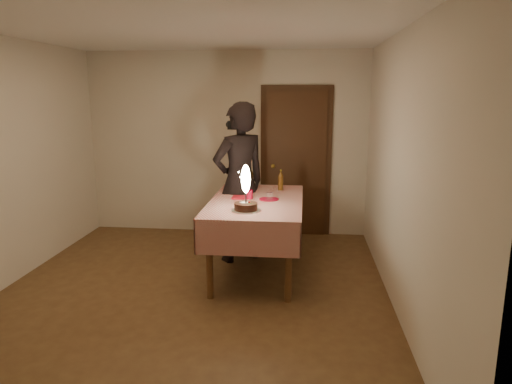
# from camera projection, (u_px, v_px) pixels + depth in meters

# --- Properties ---
(ground) EXTENTS (4.00, 4.50, 0.01)m
(ground) POSITION_uv_depth(u_px,v_px,m) (191.00, 296.00, 4.63)
(ground) COLOR brown
(ground) RESTS_ON ground
(room_shell) EXTENTS (4.04, 4.54, 2.62)m
(room_shell) POSITION_uv_depth(u_px,v_px,m) (191.00, 132.00, 4.35)
(room_shell) COLOR beige
(room_shell) RESTS_ON ground
(dining_table) EXTENTS (1.02, 1.72, 0.85)m
(dining_table) POSITION_uv_depth(u_px,v_px,m) (256.00, 210.00, 5.11)
(dining_table) COLOR brown
(dining_table) RESTS_ON ground
(birthday_cake) EXTENTS (0.30, 0.30, 0.47)m
(birthday_cake) POSITION_uv_depth(u_px,v_px,m) (246.00, 197.00, 4.60)
(birthday_cake) COLOR white
(birthday_cake) RESTS_ON dining_table
(red_plate) EXTENTS (0.22, 0.22, 0.01)m
(red_plate) POSITION_uv_depth(u_px,v_px,m) (269.00, 199.00, 5.10)
(red_plate) COLOR red
(red_plate) RESTS_ON dining_table
(red_cup) EXTENTS (0.08, 0.08, 0.10)m
(red_cup) POSITION_uv_depth(u_px,v_px,m) (249.00, 195.00, 5.13)
(red_cup) COLOR #AE0C28
(red_cup) RESTS_ON dining_table
(clear_cup) EXTENTS (0.07, 0.07, 0.09)m
(clear_cup) POSITION_uv_depth(u_px,v_px,m) (270.00, 196.00, 5.05)
(clear_cup) COLOR white
(clear_cup) RESTS_ON dining_table
(napkin_stack) EXTENTS (0.15, 0.15, 0.02)m
(napkin_stack) POSITION_uv_depth(u_px,v_px,m) (239.00, 197.00, 5.17)
(napkin_stack) COLOR #B01420
(napkin_stack) RESTS_ON dining_table
(cola_bottle) EXTENTS (0.10, 0.10, 0.32)m
(cola_bottle) POSITION_uv_depth(u_px,v_px,m) (241.00, 177.00, 5.64)
(cola_bottle) COLOR black
(cola_bottle) RESTS_ON dining_table
(amber_bottle_left) EXTENTS (0.06, 0.06, 0.25)m
(amber_bottle_left) POSITION_uv_depth(u_px,v_px,m) (251.00, 178.00, 5.77)
(amber_bottle_left) COLOR #56320E
(amber_bottle_left) RESTS_ON dining_table
(amber_bottle_right) EXTENTS (0.06, 0.06, 0.25)m
(amber_bottle_right) POSITION_uv_depth(u_px,v_px,m) (281.00, 181.00, 5.58)
(amber_bottle_right) COLOR #56320E
(amber_bottle_right) RESTS_ON dining_table
(photographer) EXTENTS (0.83, 0.80, 1.92)m
(photographer) POSITION_uv_depth(u_px,v_px,m) (239.00, 183.00, 5.47)
(photographer) COLOR black
(photographer) RESTS_ON ground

